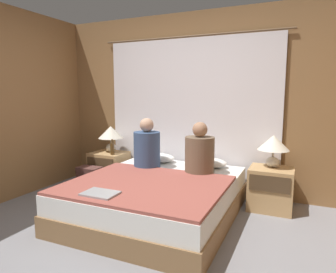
{
  "coord_description": "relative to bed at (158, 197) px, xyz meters",
  "views": [
    {
      "loc": [
        1.45,
        -2.18,
        1.4
      ],
      "look_at": [
        0.0,
        1.07,
        0.88
      ],
      "focal_mm": 32.0,
      "sensor_mm": 36.0,
      "label": 1
    }
  ],
  "objects": [
    {
      "name": "lamp_right",
      "position": [
        1.17,
        0.79,
        0.57
      ],
      "size": [
        0.37,
        0.37,
        0.39
      ],
      "color": "silver",
      "rests_on": "nightstand_right"
    },
    {
      "name": "bed",
      "position": [
        0.0,
        0.0,
        0.0
      ],
      "size": [
        1.68,
        1.97,
        0.43
      ],
      "color": "olive",
      "rests_on": "ground_plane"
    },
    {
      "name": "backpack_on_floor",
      "position": [
        -1.21,
        0.31,
        -0.0
      ],
      "size": [
        0.33,
        0.22,
        0.37
      ],
      "color": "brown",
      "rests_on": "ground_plane"
    },
    {
      "name": "wall_back",
      "position": [
        0.0,
        1.1,
        1.04
      ],
      "size": [
        4.11,
        0.06,
        2.5
      ],
      "color": "olive",
      "rests_on": "ground_plane"
    },
    {
      "name": "lamp_left",
      "position": [
        -1.17,
        0.79,
        0.57
      ],
      "size": [
        0.37,
        0.37,
        0.39
      ],
      "color": "silver",
      "rests_on": "nightstand_left"
    },
    {
      "name": "blanket_on_bed",
      "position": [
        0.0,
        -0.29,
        0.23
      ],
      "size": [
        1.62,
        1.34,
        0.03
      ],
      "color": "#994C42",
      "rests_on": "bed"
    },
    {
      "name": "person_left_in_bed",
      "position": [
        -0.35,
        0.42,
        0.48
      ],
      "size": [
        0.34,
        0.34,
        0.65
      ],
      "color": "#38517A",
      "rests_on": "bed"
    },
    {
      "name": "ground_plane",
      "position": [
        0.0,
        -0.77,
        -0.21
      ],
      "size": [
        16.0,
        16.0,
        0.0
      ],
      "primitive_type": "plane",
      "color": "gray"
    },
    {
      "name": "pillow_right",
      "position": [
        0.37,
        0.78,
        0.28
      ],
      "size": [
        0.49,
        0.33,
        0.12
      ],
      "color": "white",
      "rests_on": "bed"
    },
    {
      "name": "beer_bottle_on_left_stand",
      "position": [
        -1.02,
        0.61,
        0.39
      ],
      "size": [
        0.06,
        0.06,
        0.23
      ],
      "color": "#513819",
      "rests_on": "nightstand_left"
    },
    {
      "name": "nightstand_left",
      "position": [
        -1.17,
        0.72,
        0.04
      ],
      "size": [
        0.51,
        0.45,
        0.51
      ],
      "color": "tan",
      "rests_on": "ground_plane"
    },
    {
      "name": "curtain_panel",
      "position": [
        0.0,
        1.04,
        0.87
      ],
      "size": [
        2.69,
        0.02,
        2.18
      ],
      "color": "white",
      "rests_on": "ground_plane"
    },
    {
      "name": "person_right_in_bed",
      "position": [
        0.36,
        0.42,
        0.47
      ],
      "size": [
        0.35,
        0.35,
        0.63
      ],
      "color": "brown",
      "rests_on": "bed"
    },
    {
      "name": "pillow_left",
      "position": [
        -0.37,
        0.78,
        0.28
      ],
      "size": [
        0.49,
        0.33,
        0.12
      ],
      "color": "white",
      "rests_on": "bed"
    },
    {
      "name": "nightstand_right",
      "position": [
        1.17,
        0.72,
        0.04
      ],
      "size": [
        0.51,
        0.45,
        0.51
      ],
      "color": "tan",
      "rests_on": "ground_plane"
    },
    {
      "name": "laptop_on_bed",
      "position": [
        -0.23,
        -0.76,
        0.26
      ],
      "size": [
        0.33,
        0.23,
        0.02
      ],
      "color": "#9EA0A5",
      "rests_on": "blanket_on_bed"
    }
  ]
}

